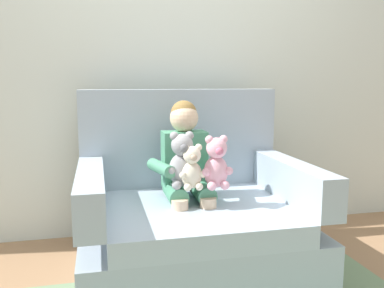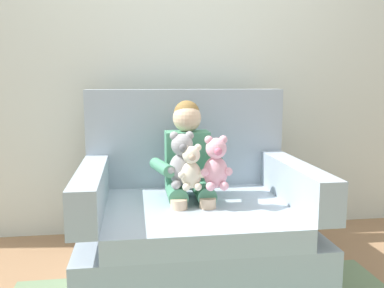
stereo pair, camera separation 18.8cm
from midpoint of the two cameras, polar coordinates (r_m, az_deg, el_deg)
The scene contains 7 objects.
ground_plane at distance 2.53m, azimuth 2.67°, elevation -17.30°, with size 8.00×8.00×0.00m, color #936D4C.
back_wall at distance 3.05m, azimuth 0.04°, elevation 12.27°, with size 6.00×0.10×2.60m, color silver.
armchair at distance 2.47m, azimuth 2.46°, elevation -10.10°, with size 1.29×1.02×1.06m.
seated_child at distance 2.41m, azimuth 1.75°, elevation -2.77°, with size 0.45×0.39×0.82m.
plush_pink at distance 2.24m, azimuth 5.76°, elevation -2.82°, with size 0.17×0.14×0.29m.
plush_grey at distance 2.26m, azimuth 0.98°, elevation -2.43°, with size 0.19×0.15×0.31m.
plush_cream at distance 2.22m, azimuth 2.30°, elevation -3.40°, with size 0.15×0.12×0.25m.
Camera 2 is at (-0.34, -2.25, 1.11)m, focal length 38.39 mm.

